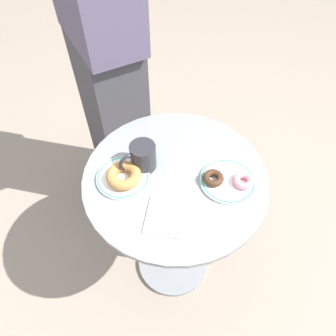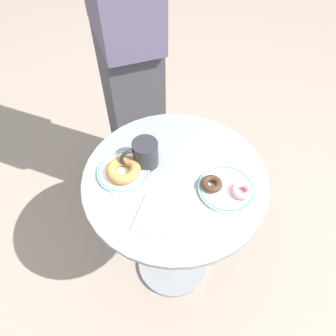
{
  "view_description": "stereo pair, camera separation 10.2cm",
  "coord_description": "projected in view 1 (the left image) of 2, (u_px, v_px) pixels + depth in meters",
  "views": [
    {
      "loc": [
        0.04,
        -0.63,
        1.57
      ],
      "look_at": [
        -0.03,
        0.0,
        0.77
      ],
      "focal_mm": 33.68,
      "sensor_mm": 36.0,
      "label": 1
    },
    {
      "loc": [
        0.14,
        -0.61,
        1.57
      ],
      "look_at": [
        -0.03,
        0.0,
        0.77
      ],
      "focal_mm": 33.68,
      "sensor_mm": 36.0,
      "label": 2
    }
  ],
  "objects": [
    {
      "name": "paper_napkin",
      "position": [
        165.0,
        216.0,
        0.95
      ],
      "size": [
        0.12,
        0.14,
        0.01
      ],
      "primitive_type": "cube",
      "rotation": [
        0.0,
        0.0,
        -0.07
      ],
      "color": "white",
      "rests_on": "cafe_table"
    },
    {
      "name": "cafe_table",
      "position": [
        174.0,
        214.0,
        1.24
      ],
      "size": [
        0.62,
        0.62,
        0.74
      ],
      "color": "gray",
      "rests_on": "ground"
    },
    {
      "name": "plate_right",
      "position": [
        227.0,
        181.0,
        1.02
      ],
      "size": [
        0.18,
        0.18,
        0.01
      ],
      "color": "white",
      "rests_on": "cafe_table"
    },
    {
      "name": "donut_old_fashioned",
      "position": [
        124.0,
        176.0,
        1.01
      ],
      "size": [
        0.12,
        0.12,
        0.04
      ],
      "primitive_type": "torus",
      "rotation": [
        0.0,
        0.0,
        1.52
      ],
      "color": "#BC7F42",
      "rests_on": "plate_left"
    },
    {
      "name": "ground_plane",
      "position": [
        173.0,
        263.0,
        1.63
      ],
      "size": [
        7.0,
        7.0,
        0.02
      ],
      "primitive_type": "cube",
      "color": "gray"
    },
    {
      "name": "plate_left",
      "position": [
        123.0,
        177.0,
        1.03
      ],
      "size": [
        0.17,
        0.17,
        0.01
      ],
      "color": "white",
      "rests_on": "cafe_table"
    },
    {
      "name": "coffee_mug",
      "position": [
        142.0,
        157.0,
        1.03
      ],
      "size": [
        0.12,
        0.1,
        0.1
      ],
      "color": "#28282D",
      "rests_on": "cafe_table"
    },
    {
      "name": "donut_pink_frosted",
      "position": [
        243.0,
        181.0,
        1.0
      ],
      "size": [
        0.09,
        0.09,
        0.02
      ],
      "primitive_type": "torus",
      "rotation": [
        0.0,
        0.0,
        4.11
      ],
      "color": "pink",
      "rests_on": "plate_right"
    },
    {
      "name": "person_figure",
      "position": [
        104.0,
        52.0,
        1.26
      ],
      "size": [
        0.41,
        0.47,
        1.76
      ],
      "color": "#3D3D42",
      "rests_on": "ground"
    },
    {
      "name": "donut_chocolate",
      "position": [
        213.0,
        178.0,
        1.01
      ],
      "size": [
        0.07,
        0.07,
        0.02
      ],
      "primitive_type": "torus",
      "rotation": [
        0.0,
        0.0,
        4.74
      ],
      "color": "#422819",
      "rests_on": "plate_right"
    }
  ]
}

